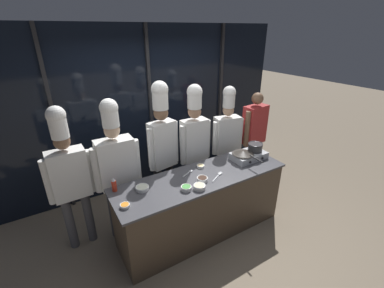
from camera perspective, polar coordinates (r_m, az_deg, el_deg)
The scene contains 21 objects.
ground_plane at distance 3.85m, azimuth 2.04°, elevation -18.53°, with size 24.00×24.00×0.00m, color #7F705B.
window_wall_back at distance 4.45m, azimuth -9.32°, elevation 7.47°, with size 5.11×0.09×2.70m.
demo_counter at distance 3.56m, azimuth 2.15°, elevation -13.22°, with size 2.31×0.70×0.90m.
portable_stove at distance 3.78m, azimuth 12.46°, elevation -2.51°, with size 0.50×0.32×0.11m.
frying_pan at distance 3.67m, azimuth 11.29°, elevation -1.86°, with size 0.31×0.53×0.05m.
stock_pot at distance 3.81m, azimuth 13.88°, elevation -0.59°, with size 0.24×0.21×0.11m.
squeeze_bottle_chili at distance 3.11m, azimuth -16.94°, elevation -8.66°, with size 0.06×0.06×0.17m.
prep_bowl_scallions at distance 3.02m, azimuth -1.28°, elevation -9.70°, with size 0.13×0.13×0.05m.
prep_bowl_soy_glaze at distance 3.18m, azimuth 2.31°, elevation -7.78°, with size 0.14×0.14×0.05m.
prep_bowl_bean_sprouts at distance 3.08m, azimuth -10.99°, elevation -9.56°, with size 0.16×0.16×0.05m.
prep_bowl_ginger at distance 3.49m, azimuth 1.92°, elevation -4.90°, with size 0.11×0.11×0.03m.
prep_bowl_noodles at distance 3.04m, azimuth 1.68°, elevation -9.43°, with size 0.15×0.15×0.05m.
prep_bowl_carrots at distance 2.86m, azimuth -14.68°, elevation -13.07°, with size 0.11×0.11×0.04m.
serving_spoon_slotted at distance 3.33m, azimuth 6.01°, elevation -6.76°, with size 0.25×0.16×0.02m.
serving_spoon_solid at distance 3.37m, azimuth -0.59°, elevation -6.27°, with size 0.21×0.11×0.02m.
chef_head at distance 3.35m, azimuth -25.66°, elevation -5.80°, with size 0.55×0.23×1.88m.
chef_sous at distance 3.33m, azimuth -16.45°, elevation -4.13°, with size 0.59×0.24×1.90m.
chef_line at distance 3.54m, azimuth -6.61°, elevation 1.00°, with size 0.48×0.25×2.02m.
chef_pastry at distance 3.74m, azimuth 0.56°, elevation 1.34°, with size 0.51×0.21×1.94m.
chef_apprentice at distance 4.19m, azimuth 7.78°, elevation 2.22°, with size 0.53×0.28×1.83m.
person_guest at distance 4.50m, azimuth 13.66°, elevation 2.84°, with size 0.54×0.26×1.68m.
Camera 1 is at (-1.58, -2.34, 2.62)m, focal length 24.00 mm.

